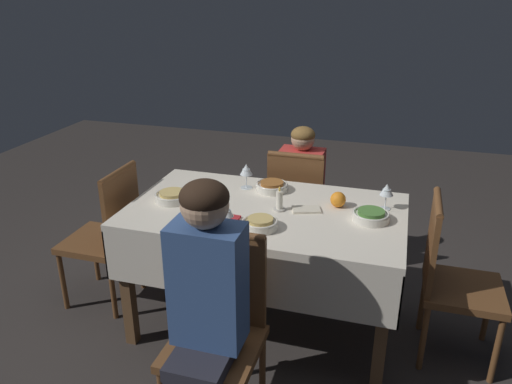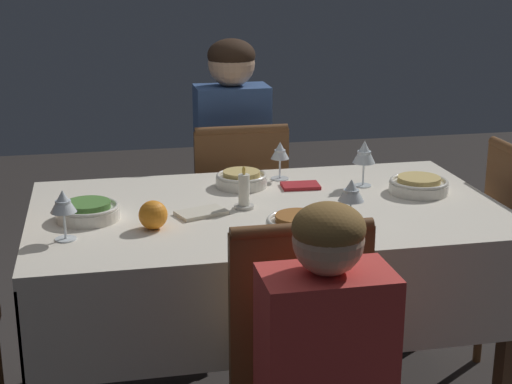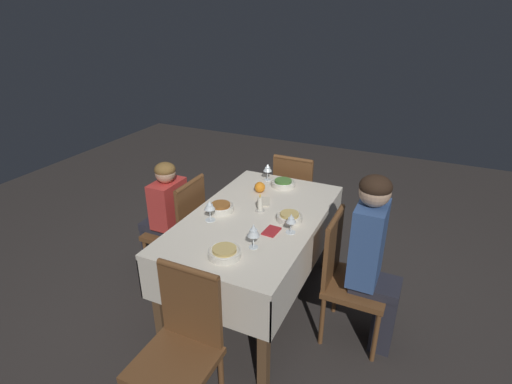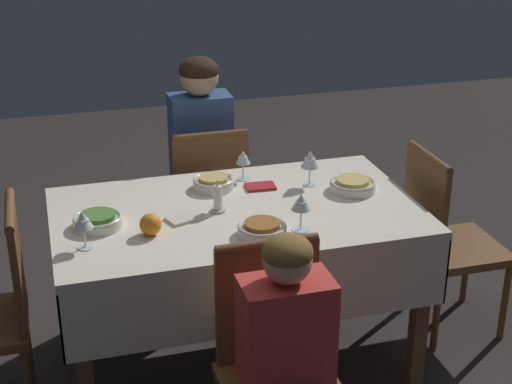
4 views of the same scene
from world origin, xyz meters
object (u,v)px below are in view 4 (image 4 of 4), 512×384
(chair_north, at_px, (207,203))
(wine_glass_north, at_px, (243,158))
(person_adult_denim, at_px, (200,157))
(candle_centerpiece, at_px, (218,200))
(person_child_red, at_px, (291,371))
(wine_glass_south, at_px, (301,203))
(bowl_east, at_px, (353,185))
(orange_fruit, at_px, (150,224))
(dining_table, at_px, (237,231))
(napkin_spare_side, at_px, (186,218))
(wine_glass_east, at_px, (310,160))
(chair_south, at_px, (276,361))
(wine_glass_west, at_px, (83,221))
(bowl_south, at_px, (262,229))
(bowl_west, at_px, (98,220))
(bowl_north, at_px, (213,182))
(napkin_red_folded, at_px, (260,186))
(chair_east, at_px, (444,235))

(chair_north, bearing_deg, wine_glass_north, 103.12)
(person_adult_denim, bearing_deg, candle_centerpiece, 83.15)
(person_child_red, xyz_separation_m, wine_glass_south, (0.23, 0.59, 0.32))
(bowl_east, relative_size, orange_fruit, 2.33)
(dining_table, xyz_separation_m, napkin_spare_side, (-0.22, -0.04, 0.11))
(person_child_red, distance_m, napkin_spare_side, 0.86)
(chair_north, bearing_deg, wine_glass_east, 123.91)
(chair_south, relative_size, wine_glass_north, 6.61)
(person_adult_denim, distance_m, wine_glass_west, 1.22)
(wine_glass_north, relative_size, napkin_spare_side, 0.80)
(wine_glass_east, bearing_deg, chair_north, 123.91)
(chair_north, xyz_separation_m, person_child_red, (-0.06, -1.54, 0.07))
(bowl_south, distance_m, wine_glass_east, 0.55)
(bowl_west, relative_size, wine_glass_east, 1.18)
(bowl_west, relative_size, napkin_spare_side, 1.12)
(wine_glass_south, bearing_deg, wine_glass_east, 66.17)
(bowl_north, distance_m, orange_fruit, 0.50)
(dining_table, xyz_separation_m, bowl_north, (-0.04, 0.24, 0.13))
(wine_glass_north, xyz_separation_m, bowl_east, (0.42, -0.26, -0.07))
(wine_glass_east, bearing_deg, orange_fruit, -158.27)
(wine_glass_west, relative_size, napkin_red_folded, 1.09)
(wine_glass_south, bearing_deg, napkin_red_folded, 94.26)
(chair_south, bearing_deg, wine_glass_west, 139.23)
(bowl_west, distance_m, wine_glass_west, 0.20)
(chair_east, distance_m, bowl_south, 1.05)
(wine_glass_north, bearing_deg, chair_north, 103.12)
(candle_centerpiece, relative_size, napkin_red_folded, 1.02)
(chair_north, distance_m, orange_fruit, 0.97)
(bowl_north, relative_size, wine_glass_south, 1.17)
(chair_north, height_order, chair_east, same)
(wine_glass_east, height_order, orange_fruit, wine_glass_east)
(wine_glass_south, relative_size, bowl_west, 0.79)
(bowl_west, bearing_deg, dining_table, 1.28)
(chair_east, distance_m, bowl_north, 1.10)
(bowl_south, xyz_separation_m, candle_centerpiece, (-0.11, 0.26, 0.02))
(wine_glass_north, bearing_deg, person_adult_denim, 99.51)
(dining_table, relative_size, chair_south, 1.65)
(wine_glass_west, distance_m, napkin_spare_side, 0.44)
(chair_north, bearing_deg, person_adult_denim, -90.00)
(chair_north, height_order, wine_glass_east, wine_glass_east)
(wine_glass_west, height_order, napkin_red_folded, wine_glass_west)
(chair_south, bearing_deg, chair_north, 87.39)
(chair_south, xyz_separation_m, candle_centerpiece, (-0.04, 0.69, 0.32))
(wine_glass_west, relative_size, wine_glass_east, 0.90)
(bowl_west, bearing_deg, bowl_south, -22.69)
(bowl_south, height_order, wine_glass_west, wine_glass_west)
(chair_north, bearing_deg, bowl_west, 49.99)
(bowl_north, distance_m, wine_glass_east, 0.43)
(person_adult_denim, bearing_deg, napkin_spare_side, 74.46)
(person_child_red, bearing_deg, bowl_east, 57.40)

